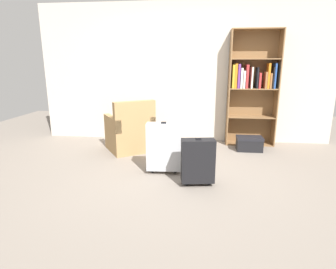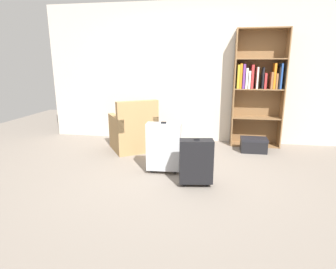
{
  "view_description": "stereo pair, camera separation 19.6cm",
  "coord_description": "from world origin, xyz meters",
  "px_view_note": "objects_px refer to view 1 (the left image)",
  "views": [
    {
      "loc": [
        0.31,
        -3.48,
        1.48
      ],
      "look_at": [
        -0.1,
        0.14,
        0.55
      ],
      "focal_mm": 29.58,
      "sensor_mm": 36.0,
      "label": 1
    },
    {
      "loc": [
        0.51,
        -3.46,
        1.48
      ],
      "look_at": [
        -0.1,
        0.14,
        0.55
      ],
      "focal_mm": 29.58,
      "sensor_mm": 36.0,
      "label": 2
    }
  ],
  "objects_px": {
    "bookshelf": "(252,85)",
    "storage_box": "(249,143)",
    "mug": "(158,147)",
    "armchair": "(130,133)",
    "suitcase_silver": "(164,147)",
    "suitcase_black": "(198,161)"
  },
  "relations": [
    {
      "from": "armchair",
      "to": "mug",
      "type": "xyz_separation_m",
      "value": [
        0.46,
        0.12,
        -0.27
      ]
    },
    {
      "from": "suitcase_silver",
      "to": "suitcase_black",
      "type": "distance_m",
      "value": 0.6
    },
    {
      "from": "mug",
      "to": "armchair",
      "type": "bearing_deg",
      "value": -165.72
    },
    {
      "from": "storage_box",
      "to": "suitcase_silver",
      "type": "xyz_separation_m",
      "value": [
        -1.36,
        -1.18,
        0.25
      ]
    },
    {
      "from": "armchair",
      "to": "suitcase_silver",
      "type": "height_order",
      "value": "armchair"
    },
    {
      "from": "bookshelf",
      "to": "mug",
      "type": "bearing_deg",
      "value": -161.62
    },
    {
      "from": "bookshelf",
      "to": "suitcase_black",
      "type": "height_order",
      "value": "bookshelf"
    },
    {
      "from": "suitcase_silver",
      "to": "armchair",
      "type": "bearing_deg",
      "value": 126.65
    },
    {
      "from": "suitcase_silver",
      "to": "suitcase_black",
      "type": "height_order",
      "value": "suitcase_silver"
    },
    {
      "from": "bookshelf",
      "to": "storage_box",
      "type": "relative_size",
      "value": 4.69
    },
    {
      "from": "armchair",
      "to": "mug",
      "type": "relative_size",
      "value": 8.09
    },
    {
      "from": "bookshelf",
      "to": "suitcase_black",
      "type": "distance_m",
      "value": 2.34
    },
    {
      "from": "bookshelf",
      "to": "storage_box",
      "type": "height_order",
      "value": "bookshelf"
    },
    {
      "from": "bookshelf",
      "to": "mug",
      "type": "xyz_separation_m",
      "value": [
        -1.66,
        -0.55,
        -1.06
      ]
    },
    {
      "from": "armchair",
      "to": "suitcase_silver",
      "type": "relative_size",
      "value": 1.34
    },
    {
      "from": "suitcase_black",
      "to": "armchair",
      "type": "bearing_deg",
      "value": 131.91
    },
    {
      "from": "mug",
      "to": "suitcase_black",
      "type": "height_order",
      "value": "suitcase_black"
    },
    {
      "from": "armchair",
      "to": "mug",
      "type": "bearing_deg",
      "value": 14.28
    },
    {
      "from": "bookshelf",
      "to": "armchair",
      "type": "relative_size",
      "value": 2.14
    },
    {
      "from": "suitcase_black",
      "to": "storage_box",
      "type": "bearing_deg",
      "value": 59.95
    },
    {
      "from": "armchair",
      "to": "suitcase_black",
      "type": "relative_size",
      "value": 1.58
    },
    {
      "from": "armchair",
      "to": "suitcase_silver",
      "type": "distance_m",
      "value": 1.2
    }
  ]
}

